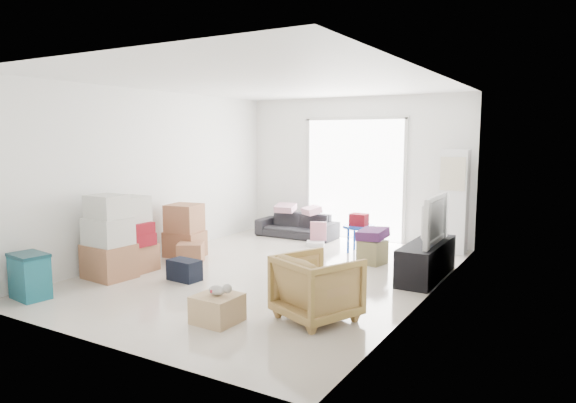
% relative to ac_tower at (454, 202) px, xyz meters
% --- Properties ---
extents(room_shell, '(4.98, 6.48, 3.18)m').
position_rel_ac_tower_xyz_m(room_shell, '(-1.95, -2.65, 0.48)').
color(room_shell, silver).
rests_on(room_shell, ground).
extents(sliding_door, '(2.10, 0.04, 2.33)m').
position_rel_ac_tower_xyz_m(sliding_door, '(-1.95, 0.33, 0.37)').
color(sliding_door, white).
rests_on(sliding_door, room_shell).
extents(ac_tower, '(0.45, 0.30, 1.75)m').
position_rel_ac_tower_xyz_m(ac_tower, '(0.00, 0.00, 0.00)').
color(ac_tower, silver).
rests_on(ac_tower, room_shell).
extents(tv_console, '(0.45, 1.50, 0.50)m').
position_rel_ac_tower_xyz_m(tv_console, '(0.05, -1.77, -0.62)').
color(tv_console, black).
rests_on(tv_console, room_shell).
extents(television, '(0.68, 1.16, 0.15)m').
position_rel_ac_tower_xyz_m(television, '(0.05, -1.77, -0.30)').
color(television, black).
rests_on(television, tv_console).
extents(sofa, '(1.59, 0.48, 0.62)m').
position_rel_ac_tower_xyz_m(sofa, '(-2.94, -0.15, -0.57)').
color(sofa, '#25262A').
rests_on(sofa, room_shell).
extents(pillow_left, '(0.41, 0.34, 0.12)m').
position_rel_ac_tower_xyz_m(pillow_left, '(-3.22, -0.11, -0.20)').
color(pillow_left, '#C18D9F').
rests_on(pillow_left, sofa).
extents(pillow_right, '(0.48, 0.46, 0.13)m').
position_rel_ac_tower_xyz_m(pillow_right, '(-2.62, -0.14, -0.19)').
color(pillow_right, '#C18D9F').
rests_on(pillow_right, sofa).
extents(armchair, '(0.98, 0.95, 0.78)m').
position_rel_ac_tower_xyz_m(armchair, '(-0.51, -4.00, -0.48)').
color(armchair, '#A27848').
rests_on(armchair, room_shell).
extents(storage_bins, '(0.52, 0.40, 0.56)m').
position_rel_ac_tower_xyz_m(storage_bins, '(-3.85, -5.13, -0.59)').
color(storage_bins, '#145867').
rests_on(storage_bins, room_shell).
extents(box_stack_a, '(0.68, 0.58, 1.17)m').
position_rel_ac_tower_xyz_m(box_stack_a, '(-3.75, -4.02, -0.35)').
color(box_stack_a, '#956243').
rests_on(box_stack_a, room_shell).
extents(box_stack_b, '(0.62, 0.56, 1.10)m').
position_rel_ac_tower_xyz_m(box_stack_b, '(-3.75, -3.58, -0.40)').
color(box_stack_b, '#956243').
rests_on(box_stack_b, room_shell).
extents(box_stack_c, '(0.62, 0.58, 0.86)m').
position_rel_ac_tower_xyz_m(box_stack_c, '(-3.72, -2.50, -0.45)').
color(box_stack_c, '#956243').
rests_on(box_stack_c, room_shell).
extents(loose_box, '(0.52, 0.52, 0.32)m').
position_rel_ac_tower_xyz_m(loose_box, '(-3.35, -2.79, -0.72)').
color(loose_box, '#956243').
rests_on(loose_box, room_shell).
extents(duffel_bag, '(0.46, 0.30, 0.28)m').
position_rel_ac_tower_xyz_m(duffel_bag, '(-2.77, -3.58, -0.73)').
color(duffel_bag, black).
rests_on(duffel_bag, room_shell).
extents(ottoman, '(0.42, 0.42, 0.36)m').
position_rel_ac_tower_xyz_m(ottoman, '(-0.89, -1.40, -0.69)').
color(ottoman, olive).
rests_on(ottoman, room_shell).
extents(blanket, '(0.43, 0.43, 0.14)m').
position_rel_ac_tower_xyz_m(blanket, '(-0.89, -1.40, -0.44)').
color(blanket, '#441F4D').
rests_on(blanket, ottoman).
extents(kids_table, '(0.54, 0.54, 0.67)m').
position_rel_ac_tower_xyz_m(kids_table, '(-1.37, -0.79, -0.40)').
color(kids_table, '#133FB3').
rests_on(kids_table, room_shell).
extents(toy_walker, '(0.40, 0.38, 0.42)m').
position_rel_ac_tower_xyz_m(toy_walker, '(-2.25, -0.65, -0.76)').
color(toy_walker, silver).
rests_on(toy_walker, room_shell).
extents(wood_crate, '(0.45, 0.45, 0.30)m').
position_rel_ac_tower_xyz_m(wood_crate, '(-1.39, -4.61, -0.73)').
color(wood_crate, tan).
rests_on(wood_crate, room_shell).
extents(plush_bunny, '(0.26, 0.16, 0.13)m').
position_rel_ac_tower_xyz_m(plush_bunny, '(-1.36, -4.60, -0.52)').
color(plush_bunny, '#B2ADA8').
rests_on(plush_bunny, wood_crate).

